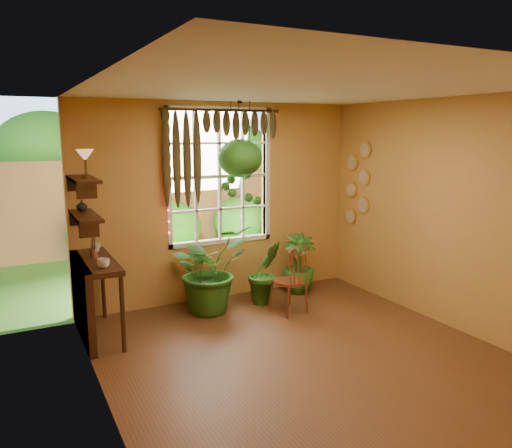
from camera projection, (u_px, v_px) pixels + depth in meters
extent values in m
plane|color=#592F19|center=(309.00, 359.00, 5.12)|extent=(4.50, 4.50, 0.00)
plane|color=white|center=(314.00, 88.00, 4.62)|extent=(4.50, 4.50, 0.00)
plane|color=#BD7740|center=(221.00, 202.00, 6.84)|extent=(4.00, 0.00, 4.00)
plane|color=#BD7740|center=(101.00, 253.00, 3.97)|extent=(0.00, 4.50, 4.50)
plane|color=#BD7740|center=(456.00, 215.00, 5.77)|extent=(0.00, 4.50, 4.50)
cube|color=white|center=(219.00, 176.00, 6.80)|extent=(1.52, 0.10, 1.86)
cube|color=white|center=(219.00, 176.00, 6.83)|extent=(1.38, 0.01, 1.78)
cylinder|color=#38210F|center=(222.00, 110.00, 6.54)|extent=(1.70, 0.04, 0.04)
cube|color=#38210F|center=(95.00, 262.00, 5.55)|extent=(0.40, 1.20, 0.06)
cube|color=#38210F|center=(83.00, 300.00, 5.56)|extent=(0.08, 1.18, 0.90)
cylinder|color=#38210F|center=(123.00, 313.00, 5.22)|extent=(0.05, 0.05, 0.86)
cylinder|color=#38210F|center=(103.00, 285.00, 6.18)|extent=(0.05, 0.05, 0.86)
cube|color=#38210F|center=(85.00, 216.00, 5.42)|extent=(0.25, 0.90, 0.04)
cube|color=#38210F|center=(83.00, 179.00, 5.35)|extent=(0.25, 0.90, 0.04)
cube|color=#2A5B1A|center=(136.00, 234.00, 11.46)|extent=(14.00, 10.00, 0.04)
cube|color=#875E40|center=(156.00, 205.00, 9.72)|extent=(12.00, 0.10, 1.80)
plane|color=#8CB0EA|center=(116.00, 161.00, 12.75)|extent=(12.00, 0.00, 12.00)
cylinder|color=brown|center=(289.00, 282.00, 6.40)|extent=(0.46, 0.46, 0.04)
torus|color=brown|center=(299.00, 251.00, 6.19)|extent=(0.36, 0.11, 0.37)
imported|color=#245216|center=(209.00, 269.00, 6.42)|extent=(1.26, 1.18, 1.12)
imported|color=#245216|center=(265.00, 272.00, 6.74)|extent=(0.50, 0.41, 0.86)
imported|color=#245216|center=(298.00, 264.00, 7.20)|extent=(0.59, 0.59, 0.85)
ellipsoid|color=black|center=(240.00, 165.00, 6.63)|extent=(0.35, 0.35, 0.21)
ellipsoid|color=#245216|center=(240.00, 158.00, 6.61)|extent=(0.59, 0.59, 0.50)
imported|color=silver|center=(103.00, 263.00, 5.21)|extent=(0.15, 0.15, 0.10)
imported|color=beige|center=(96.00, 247.00, 5.92)|extent=(0.13, 0.13, 0.10)
cylinder|color=brown|center=(94.00, 254.00, 5.61)|extent=(0.08, 0.08, 0.10)
imported|color=#B2AD99|center=(82.00, 205.00, 5.64)|extent=(0.14, 0.14, 0.13)
cylinder|color=#543C18|center=(86.00, 177.00, 5.23)|extent=(0.10, 0.10, 0.03)
cylinder|color=#543C18|center=(86.00, 168.00, 5.21)|extent=(0.02, 0.02, 0.18)
cone|color=slate|center=(85.00, 155.00, 5.19)|extent=(0.18, 0.18, 0.12)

